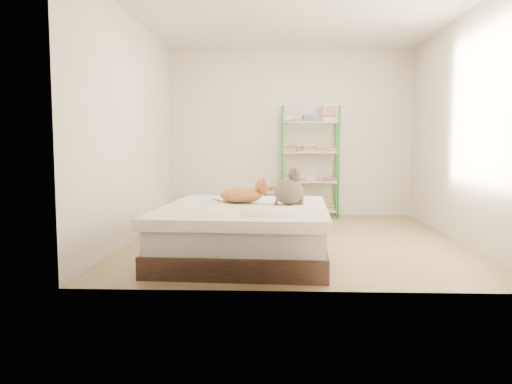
{
  "coord_description": "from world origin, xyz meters",
  "views": [
    {
      "loc": [
        -0.22,
        -5.81,
        1.11
      ],
      "look_at": [
        -0.43,
        -0.63,
        0.62
      ],
      "focal_mm": 35.0,
      "sensor_mm": 36.0,
      "label": 1
    }
  ],
  "objects_px": {
    "cardboard_box": "(289,209)",
    "grey_cat": "(289,186)",
    "bed": "(245,231)",
    "orange_cat": "(241,193)",
    "white_bin": "(203,205)",
    "shelf_unit": "(310,162)"
  },
  "relations": [
    {
      "from": "bed",
      "to": "shelf_unit",
      "type": "bearing_deg",
      "value": 76.42
    },
    {
      "from": "grey_cat",
      "to": "cardboard_box",
      "type": "distance_m",
      "value": 2.24
    },
    {
      "from": "shelf_unit",
      "to": "white_bin",
      "type": "bearing_deg",
      "value": -178.93
    },
    {
      "from": "grey_cat",
      "to": "shelf_unit",
      "type": "bearing_deg",
      "value": -33.85
    },
    {
      "from": "bed",
      "to": "cardboard_box",
      "type": "bearing_deg",
      "value": 80.66
    },
    {
      "from": "bed",
      "to": "orange_cat",
      "type": "height_order",
      "value": "orange_cat"
    },
    {
      "from": "shelf_unit",
      "to": "bed",
      "type": "bearing_deg",
      "value": -106.56
    },
    {
      "from": "grey_cat",
      "to": "white_bin",
      "type": "bearing_deg",
      "value": -0.23
    },
    {
      "from": "shelf_unit",
      "to": "white_bin",
      "type": "xyz_separation_m",
      "value": [
        -1.66,
        -0.03,
        -0.67
      ]
    },
    {
      "from": "bed",
      "to": "white_bin",
      "type": "xyz_separation_m",
      "value": [
        -0.83,
        2.78,
        -0.07
      ]
    },
    {
      "from": "bed",
      "to": "orange_cat",
      "type": "bearing_deg",
      "value": 105.27
    },
    {
      "from": "orange_cat",
      "to": "white_bin",
      "type": "bearing_deg",
      "value": 106.24
    },
    {
      "from": "orange_cat",
      "to": "cardboard_box",
      "type": "distance_m",
      "value": 2.16
    },
    {
      "from": "bed",
      "to": "white_bin",
      "type": "bearing_deg",
      "value": 109.61
    },
    {
      "from": "shelf_unit",
      "to": "grey_cat",
      "type": "bearing_deg",
      "value": -98.24
    },
    {
      "from": "orange_cat",
      "to": "cardboard_box",
      "type": "relative_size",
      "value": 0.73
    },
    {
      "from": "cardboard_box",
      "to": "bed",
      "type": "bearing_deg",
      "value": -70.19
    },
    {
      "from": "cardboard_box",
      "to": "orange_cat",
      "type": "bearing_deg",
      "value": -72.87
    },
    {
      "from": "cardboard_box",
      "to": "grey_cat",
      "type": "bearing_deg",
      "value": -59.33
    },
    {
      "from": "grey_cat",
      "to": "white_bin",
      "type": "distance_m",
      "value": 3.01
    },
    {
      "from": "white_bin",
      "to": "grey_cat",
      "type": "bearing_deg",
      "value": -64.61
    },
    {
      "from": "orange_cat",
      "to": "shelf_unit",
      "type": "relative_size",
      "value": 0.3
    }
  ]
}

